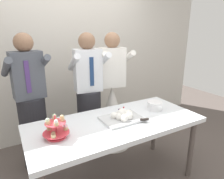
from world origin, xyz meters
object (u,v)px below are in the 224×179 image
object	(u,v)px
cupcake_stand	(56,129)
person_guest	(32,111)
dessert_table	(116,128)
plate_stack	(155,106)
main_cake_tray	(122,116)
person_bride	(112,108)
person_groom	(89,103)

from	to	relation	value
cupcake_stand	person_guest	xyz separation A→B (m)	(-0.10, 0.80, -0.11)
dessert_table	plate_stack	size ratio (longest dim) A/B	9.79
cupcake_stand	main_cake_tray	distance (m)	0.70
main_cake_tray	person_bride	world-z (taller)	person_bride
cupcake_stand	plate_stack	xyz separation A→B (m)	(1.18, 0.07, -0.04)
dessert_table	person_bride	xyz separation A→B (m)	(0.37, 0.75, -0.12)
dessert_table	person_groom	distance (m)	0.71
cupcake_stand	dessert_table	bearing A→B (deg)	1.63
dessert_table	plate_stack	world-z (taller)	plate_stack
cupcake_stand	plate_stack	size ratio (longest dim) A/B	1.25
plate_stack	person_groom	bearing A→B (deg)	130.77
person_groom	person_bride	xyz separation A→B (m)	(0.38, 0.04, -0.16)
person_bride	person_guest	size ratio (longest dim) A/B	1.00
person_groom	person_bride	world-z (taller)	same
dessert_table	plate_stack	distance (m)	0.57
cupcake_stand	person_groom	size ratio (longest dim) A/B	0.14
cupcake_stand	person_groom	distance (m)	0.96
cupcake_stand	person_groom	world-z (taller)	person_groom
dessert_table	cupcake_stand	world-z (taller)	cupcake_stand
plate_stack	cupcake_stand	bearing A→B (deg)	-176.70
person_bride	cupcake_stand	bearing A→B (deg)	-142.40
plate_stack	person_groom	xyz separation A→B (m)	(-0.57, 0.66, -0.08)
dessert_table	person_bride	world-z (taller)	person_bride
main_cake_tray	person_guest	size ratio (longest dim) A/B	0.26
main_cake_tray	plate_stack	xyz separation A→B (m)	(0.49, 0.05, 0.01)
main_cake_tray	plate_stack	size ratio (longest dim) A/B	2.32
person_bride	person_guest	bearing A→B (deg)	178.01
cupcake_stand	person_groom	bearing A→B (deg)	49.82
dessert_table	person_groom	xyz separation A→B (m)	(-0.01, 0.71, 0.05)
person_groom	person_guest	distance (m)	0.71
cupcake_stand	person_bride	bearing A→B (deg)	37.60
cupcake_stand	person_bride	distance (m)	1.28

